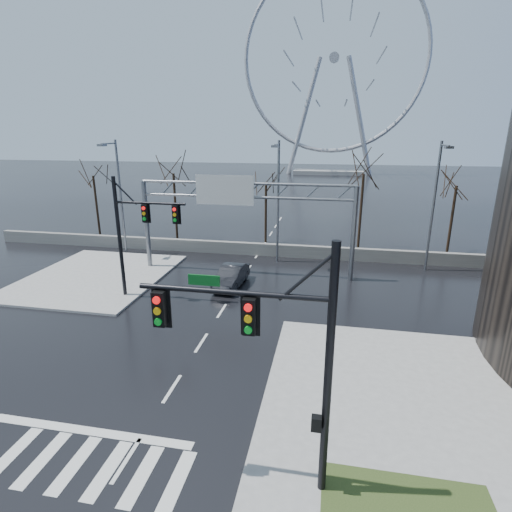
% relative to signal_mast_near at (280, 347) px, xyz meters
% --- Properties ---
extents(ground, '(260.00, 260.00, 0.00)m').
position_rel_signal_mast_near_xyz_m(ground, '(-5.14, 4.04, -4.87)').
color(ground, black).
rests_on(ground, ground).
extents(sidewalk_right_ext, '(12.00, 10.00, 0.15)m').
position_rel_signal_mast_near_xyz_m(sidewalk_right_ext, '(4.86, 6.04, -4.80)').
color(sidewalk_right_ext, gray).
rests_on(sidewalk_right_ext, ground).
extents(sidewalk_far, '(10.00, 12.00, 0.15)m').
position_rel_signal_mast_near_xyz_m(sidewalk_far, '(-16.14, 16.04, -4.80)').
color(sidewalk_far, gray).
rests_on(sidewalk_far, ground).
extents(barrier_wall, '(52.00, 0.50, 1.10)m').
position_rel_signal_mast_near_xyz_m(barrier_wall, '(-5.14, 24.04, -4.32)').
color(barrier_wall, slate).
rests_on(barrier_wall, ground).
extents(signal_mast_near, '(5.52, 0.41, 8.00)m').
position_rel_signal_mast_near_xyz_m(signal_mast_near, '(0.00, 0.00, 0.00)').
color(signal_mast_near, black).
rests_on(signal_mast_near, ground).
extents(signal_mast_far, '(4.72, 0.41, 8.00)m').
position_rel_signal_mast_near_xyz_m(signal_mast_far, '(-11.01, 13.00, -0.04)').
color(signal_mast_far, black).
rests_on(signal_mast_far, ground).
extents(sign_gantry, '(16.36, 0.40, 7.60)m').
position_rel_signal_mast_near_xyz_m(sign_gantry, '(-5.52, 19.00, 0.31)').
color(sign_gantry, slate).
rests_on(sign_gantry, ground).
extents(streetlight_left, '(0.50, 2.55, 10.00)m').
position_rel_signal_mast_near_xyz_m(streetlight_left, '(-17.14, 22.20, 1.01)').
color(streetlight_left, slate).
rests_on(streetlight_left, ground).
extents(streetlight_mid, '(0.50, 2.55, 10.00)m').
position_rel_signal_mast_near_xyz_m(streetlight_mid, '(-3.14, 22.20, 1.01)').
color(streetlight_mid, slate).
rests_on(streetlight_mid, ground).
extents(streetlight_right, '(0.50, 2.55, 10.00)m').
position_rel_signal_mast_near_xyz_m(streetlight_right, '(8.86, 22.20, 1.01)').
color(streetlight_right, slate).
rests_on(streetlight_right, ground).
extents(tree_far_left, '(3.50, 3.50, 7.00)m').
position_rel_signal_mast_near_xyz_m(tree_far_left, '(-23.14, 28.04, 0.70)').
color(tree_far_left, black).
rests_on(tree_far_left, ground).
extents(tree_left, '(3.75, 3.75, 7.50)m').
position_rel_signal_mast_near_xyz_m(tree_left, '(-14.14, 27.54, 1.10)').
color(tree_left, black).
rests_on(tree_left, ground).
extents(tree_center, '(3.25, 3.25, 6.50)m').
position_rel_signal_mast_near_xyz_m(tree_center, '(-5.14, 28.54, 0.30)').
color(tree_center, black).
rests_on(tree_center, ground).
extents(tree_right, '(3.90, 3.90, 7.80)m').
position_rel_signal_mast_near_xyz_m(tree_right, '(3.86, 27.54, 1.34)').
color(tree_right, black).
rests_on(tree_right, ground).
extents(tree_far_right, '(3.40, 3.40, 6.80)m').
position_rel_signal_mast_near_xyz_m(tree_far_right, '(11.86, 28.04, 0.54)').
color(tree_far_right, black).
rests_on(tree_far_right, ground).
extents(ferris_wheel, '(45.00, 6.00, 50.91)m').
position_rel_signal_mast_near_xyz_m(ferris_wheel, '(-0.14, 99.04, 21.26)').
color(ferris_wheel, gray).
rests_on(ferris_wheel, ground).
extents(car, '(1.88, 4.55, 1.46)m').
position_rel_signal_mast_near_xyz_m(car, '(-5.59, 16.26, -4.14)').
color(car, black).
rests_on(car, ground).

